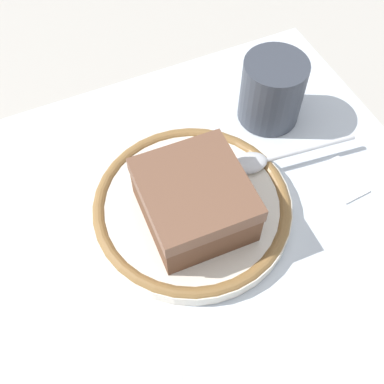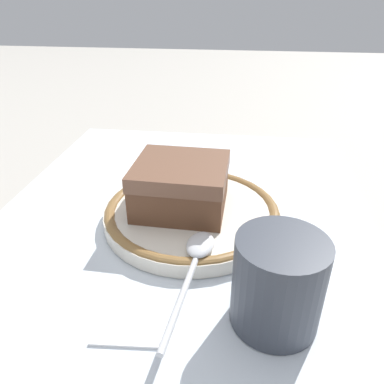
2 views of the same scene
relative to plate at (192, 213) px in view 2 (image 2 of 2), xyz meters
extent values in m
plane|color=#B7B2A8|center=(0.02, 0.01, -0.01)|extent=(2.40, 2.40, 0.00)
cube|color=silver|center=(0.02, 0.01, -0.01)|extent=(0.50, 0.41, 0.00)
cylinder|color=silver|center=(0.00, 0.00, 0.00)|extent=(0.19, 0.19, 0.01)
torus|color=olive|center=(0.00, 0.00, 0.00)|extent=(0.19, 0.19, 0.01)
cube|color=brown|center=(0.00, 0.01, 0.02)|extent=(0.09, 0.10, 0.03)
cube|color=brown|center=(0.00, 0.01, 0.05)|extent=(0.09, 0.10, 0.02)
ellipsoid|color=silver|center=(-0.07, -0.02, 0.01)|extent=(0.04, 0.03, 0.01)
cylinder|color=silver|center=(-0.13, -0.01, 0.01)|extent=(0.10, 0.02, 0.01)
cylinder|color=#383D47|center=(-0.13, -0.08, 0.03)|extent=(0.07, 0.07, 0.07)
cylinder|color=silver|center=(-0.13, -0.08, 0.01)|extent=(0.06, 0.06, 0.03)
cube|color=white|center=(0.11, 0.11, -0.01)|extent=(0.13, 0.14, 0.00)
cube|color=white|center=(-0.15, 0.03, -0.01)|extent=(0.03, 0.05, 0.01)
camera|label=1|loc=(0.10, 0.21, 0.38)|focal=43.93mm
camera|label=2|loc=(-0.33, -0.04, 0.21)|focal=34.53mm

